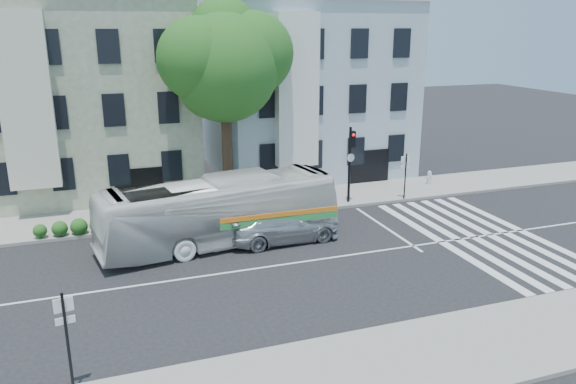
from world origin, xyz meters
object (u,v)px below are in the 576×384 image
fire_hydrant (429,177)px  sedan (283,225)px  bus (221,211)px  traffic_signal (351,155)px  near_sign_pole (66,329)px

fire_hydrant → sedan: bearing=-153.7°
bus → traffic_signal: bearing=-77.1°
fire_hydrant → near_sign_pole: size_ratio=0.30×
traffic_signal → near_sign_pole: 19.07m
bus → fire_hydrant: bus is taller
traffic_signal → near_sign_pole: size_ratio=1.55×
near_sign_pole → sedan: bearing=34.8°
bus → near_sign_pole: size_ratio=3.95×
bus → fire_hydrant: bearing=-79.9°
sedan → traffic_signal: bearing=-55.2°
bus → near_sign_pole: 11.23m
sedan → traffic_signal: size_ratio=1.21×
sedan → near_sign_pole: 12.56m
near_sign_pole → traffic_signal: bearing=32.4°
bus → fire_hydrant: size_ratio=13.35×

